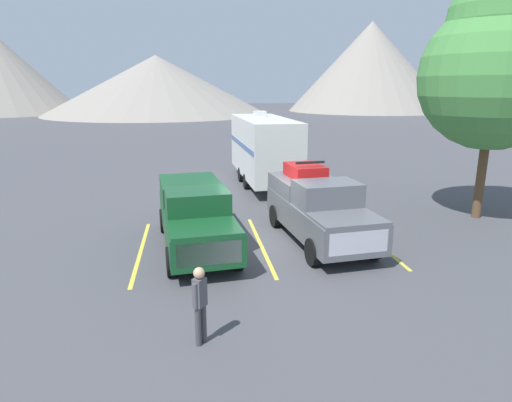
% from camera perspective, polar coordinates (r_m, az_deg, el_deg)
% --- Properties ---
extents(ground_plane, '(240.00, 240.00, 0.00)m').
position_cam_1_polar(ground_plane, '(14.52, 0.45, -5.34)').
color(ground_plane, '#47474C').
extents(pickup_truck_a, '(2.56, 5.85, 2.01)m').
position_cam_1_polar(pickup_truck_a, '(13.94, -7.97, -1.68)').
color(pickup_truck_a, '#144723').
rests_on(pickup_truck_a, ground).
extents(pickup_truck_b, '(2.61, 5.62, 2.52)m').
position_cam_1_polar(pickup_truck_b, '(14.58, 8.06, -0.67)').
color(pickup_truck_b, '#595B60').
rests_on(pickup_truck_b, ground).
extents(lot_stripe_a, '(0.12, 5.50, 0.01)m').
position_cam_1_polar(lot_stripe_a, '(14.23, -14.80, -6.27)').
color(lot_stripe_a, gold).
rests_on(lot_stripe_a, ground).
extents(lot_stripe_b, '(0.12, 5.50, 0.01)m').
position_cam_1_polar(lot_stripe_b, '(14.29, 0.60, -5.66)').
color(lot_stripe_b, gold).
rests_on(lot_stripe_b, ground).
extents(lot_stripe_c, '(0.12, 5.50, 0.01)m').
position_cam_1_polar(lot_stripe_c, '(15.33, 14.83, -4.73)').
color(lot_stripe_c, gold).
rests_on(lot_stripe_c, ground).
extents(camper_trailer_a, '(2.65, 8.63, 3.72)m').
position_cam_1_polar(camper_trailer_a, '(22.64, 1.04, 7.08)').
color(camper_trailer_a, silver).
rests_on(camper_trailer_a, ground).
extents(person_a, '(0.30, 0.31, 1.63)m').
position_cam_1_polar(person_a, '(8.80, -7.33, -12.76)').
color(person_a, '#3F3F42').
rests_on(person_a, ground).
extents(tree_a, '(5.35, 5.35, 9.07)m').
position_cam_1_polar(tree_a, '(18.60, 28.88, 15.51)').
color(tree_a, brown).
rests_on(tree_a, ground).
extents(mountain_ridge, '(149.67, 43.36, 17.58)m').
position_cam_1_polar(mountain_ridge, '(87.64, -7.45, 16.20)').
color(mountain_ridge, gray).
rests_on(mountain_ridge, ground).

